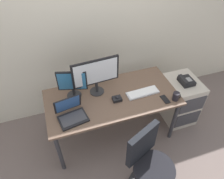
# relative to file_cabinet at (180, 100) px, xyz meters

# --- Properties ---
(ground_plane) EXTENTS (8.00, 8.00, 0.00)m
(ground_plane) POSITION_rel_file_cabinet_xyz_m (-1.04, 0.01, -0.35)
(ground_plane) COLOR #6F5F5A
(back_wall) EXTENTS (6.00, 0.10, 2.80)m
(back_wall) POSITION_rel_file_cabinet_xyz_m (-1.04, 0.76, 1.05)
(back_wall) COLOR beige
(back_wall) RESTS_ON ground
(desk) EXTENTS (1.63, 0.79, 0.73)m
(desk) POSITION_rel_file_cabinet_xyz_m (-1.04, 0.01, 0.31)
(desk) COLOR brown
(desk) RESTS_ON ground
(file_cabinet) EXTENTS (0.42, 0.53, 0.70)m
(file_cabinet) POSITION_rel_file_cabinet_xyz_m (0.00, 0.00, 0.00)
(file_cabinet) COLOR #BDB3A4
(file_cabinet) RESTS_ON ground
(desk_phone) EXTENTS (0.17, 0.20, 0.09)m
(desk_phone) POSITION_rel_file_cabinet_xyz_m (-0.01, -0.02, 0.38)
(desk_phone) COLOR black
(desk_phone) RESTS_ON file_cabinet
(office_chair) EXTENTS (0.54, 0.55, 0.92)m
(office_chair) POSITION_rel_file_cabinet_xyz_m (-0.91, -0.84, 0.07)
(office_chair) COLOR black
(office_chair) RESTS_ON ground
(monitor_main) EXTENTS (0.57, 0.18, 0.48)m
(monitor_main) POSITION_rel_file_cabinet_xyz_m (-1.20, 0.16, 0.67)
(monitor_main) COLOR #262628
(monitor_main) RESTS_ON desk
(monitor_side) EXTENTS (0.34, 0.18, 0.37)m
(monitor_side) POSITION_rel_file_cabinet_xyz_m (-1.48, 0.18, 0.59)
(monitor_side) COLOR #262628
(monitor_side) RESTS_ON desk
(keyboard) EXTENTS (0.42, 0.15, 0.03)m
(keyboard) POSITION_rel_file_cabinet_xyz_m (-0.66, -0.05, 0.39)
(keyboard) COLOR silver
(keyboard) RESTS_ON desk
(laptop) EXTENTS (0.35, 0.32, 0.24)m
(laptop) POSITION_rel_file_cabinet_xyz_m (-1.57, -0.15, 0.43)
(laptop) COLOR black
(laptop) RESTS_ON desk
(trackball_mouse) EXTENTS (0.11, 0.09, 0.07)m
(trackball_mouse) POSITION_rel_file_cabinet_xyz_m (-1.01, -0.06, 0.40)
(trackball_mouse) COLOR black
(trackball_mouse) RESTS_ON desk
(coffee_mug) EXTENTS (0.09, 0.08, 0.11)m
(coffee_mug) POSITION_rel_file_cabinet_xyz_m (-0.33, -0.28, 0.43)
(coffee_mug) COLOR black
(coffee_mug) RESTS_ON desk
(cell_phone) EXTENTS (0.08, 0.15, 0.01)m
(cell_phone) POSITION_rel_file_cabinet_xyz_m (-0.45, -0.24, 0.39)
(cell_phone) COLOR black
(cell_phone) RESTS_ON desk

